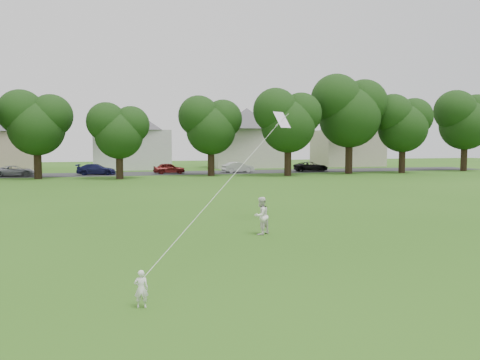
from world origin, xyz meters
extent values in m
plane|color=#275212|center=(0.00, 0.00, 0.00)|extent=(160.00, 160.00, 0.00)
cube|color=#2D2D30|center=(0.00, 42.00, 0.01)|extent=(90.00, 7.00, 0.01)
imported|color=white|center=(-2.23, -2.37, 0.41)|extent=(0.32, 0.24, 0.81)
imported|color=white|center=(2.66, 4.48, 0.72)|extent=(0.88, 0.83, 1.44)
plane|color=white|center=(4.49, 7.18, 4.49)|extent=(0.97, 0.82, 0.70)
cylinder|color=white|center=(1.13, 2.41, 2.54)|extent=(0.01, 0.01, 12.32)
cylinder|color=black|center=(-9.60, 36.73, 1.67)|extent=(0.73, 0.73, 3.33)
cylinder|color=black|center=(-1.95, 34.38, 1.43)|extent=(0.69, 0.69, 2.86)
cylinder|color=black|center=(7.53, 36.51, 1.64)|extent=(0.72, 0.72, 3.28)
cylinder|color=black|center=(15.38, 34.29, 1.79)|extent=(0.75, 0.75, 3.58)
cylinder|color=black|center=(23.46, 35.90, 2.17)|extent=(0.81, 0.81, 4.35)
cylinder|color=black|center=(30.03, 35.31, 1.77)|extent=(0.74, 0.74, 3.54)
cylinder|color=black|center=(39.95, 36.77, 1.94)|extent=(0.77, 0.77, 3.88)
imported|color=gray|center=(-12.41, 41.00, 0.57)|extent=(4.07, 1.99, 1.11)
imported|color=#141640|center=(-4.30, 41.00, 0.61)|extent=(4.32, 2.19, 1.20)
imported|color=maroon|center=(3.61, 41.00, 0.62)|extent=(3.63, 1.59, 1.22)
imported|color=#B8B8B8|center=(11.72, 41.00, 0.62)|extent=(3.87, 1.77, 1.23)
imported|color=black|center=(21.07, 41.00, 0.60)|extent=(4.42, 2.44, 1.17)
cube|color=tan|center=(-16.00, 52.00, 2.45)|extent=(8.46, 7.02, 4.90)
cube|color=silver|center=(0.00, 52.00, 2.59)|extent=(9.76, 7.17, 5.18)
pyramid|color=#48454A|center=(0.00, 52.00, 8.03)|extent=(14.08, 14.08, 2.85)
cube|color=beige|center=(16.00, 52.00, 2.73)|extent=(9.88, 6.63, 5.45)
pyramid|color=#48454A|center=(16.00, 52.00, 8.45)|extent=(14.26, 14.26, 3.00)
cube|color=#BAAF9A|center=(32.00, 52.00, 2.68)|extent=(9.54, 6.48, 5.36)
pyramid|color=#48454A|center=(32.00, 52.00, 8.31)|extent=(13.76, 13.76, 2.95)
camera|label=1|loc=(-2.80, -12.19, 3.46)|focal=35.00mm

